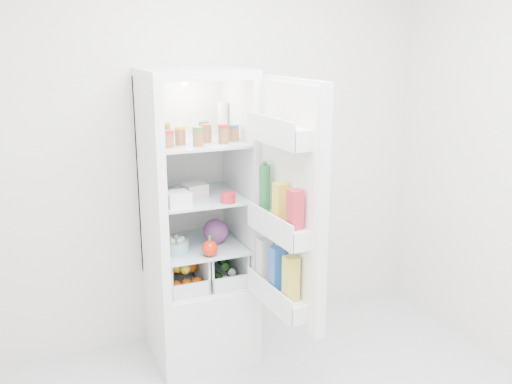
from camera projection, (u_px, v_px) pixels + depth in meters
name	position (u px, v px, depth m)	size (l,w,h in m)	color
room_walls	(328.00, 135.00, 2.29)	(3.02, 3.02, 2.61)	silver
refrigerator	(197.00, 253.00, 3.57)	(0.60, 0.60, 1.80)	silver
shelf_low	(200.00, 245.00, 3.49)	(0.49, 0.53, 0.01)	silver
shelf_mid	(198.00, 197.00, 3.41)	(0.49, 0.53, 0.01)	silver
shelf_top	(197.00, 142.00, 3.33)	(0.49, 0.53, 0.01)	silver
crisper_left	(181.00, 268.00, 3.48)	(0.23, 0.46, 0.22)	silver
crisper_right	(219.00, 262.00, 3.57)	(0.23, 0.46, 0.22)	silver
condiment_jars	(198.00, 135.00, 3.26)	(0.46, 0.34, 0.08)	#B21919
squeeze_bottle	(223.00, 118.00, 3.50)	(0.06, 0.06, 0.20)	silver
tub_white	(178.00, 199.00, 3.18)	(0.13, 0.13, 0.08)	white
tub_cream	(194.00, 190.00, 3.38)	(0.13, 0.13, 0.08)	beige
tin_red	(228.00, 198.00, 3.25)	(0.09, 0.09, 0.06)	red
foil_tray	(187.00, 192.00, 3.41)	(0.16, 0.12, 0.04)	silver
red_cabbage	(216.00, 231.00, 3.49)	(0.15, 0.15, 0.15)	#551F5D
bell_pepper	(210.00, 248.00, 3.29)	(0.09, 0.09, 0.09)	red
mushroom_bowl	(176.00, 247.00, 3.35)	(0.15, 0.15, 0.07)	#82B6C3
citrus_pile	(183.00, 274.00, 3.44)	(0.20, 0.24, 0.16)	#ED5C0C
veg_pile	(220.00, 269.00, 3.59)	(0.16, 0.30, 0.10)	#244F1A
fridge_door	(288.00, 210.00, 3.01)	(0.21, 0.60, 1.30)	silver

